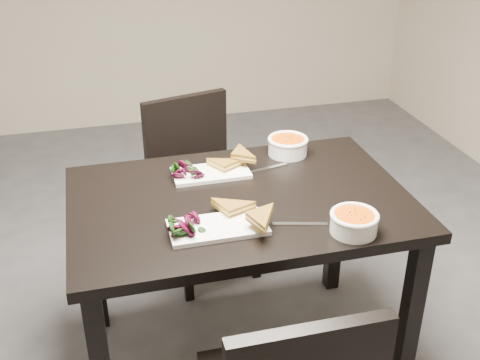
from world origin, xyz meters
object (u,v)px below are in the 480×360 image
(table, at_px, (240,221))
(soup_bowl_far, at_px, (288,145))
(plate_far, at_px, (211,173))
(plate_near, at_px, (218,227))
(chair_far, at_px, (197,176))
(soup_bowl_near, at_px, (354,221))

(table, relative_size, soup_bowl_far, 7.28)
(table, relative_size, plate_far, 4.12)
(plate_near, xyz_separation_m, soup_bowl_far, (0.40, 0.48, 0.03))
(chair_far, bearing_deg, soup_bowl_near, -86.82)
(table, xyz_separation_m, plate_near, (-0.12, -0.19, 0.11))
(plate_far, bearing_deg, chair_far, 85.89)
(soup_bowl_near, bearing_deg, table, 133.56)
(soup_bowl_near, distance_m, plate_far, 0.62)
(table, bearing_deg, plate_near, -123.58)
(chair_far, distance_m, plate_far, 0.58)
(chair_far, distance_m, plate_near, 0.94)
(chair_far, height_order, plate_far, chair_far)
(table, relative_size, plate_near, 3.79)
(soup_bowl_far, bearing_deg, plate_near, -129.70)
(soup_bowl_near, relative_size, soup_bowl_far, 0.95)
(table, xyz_separation_m, soup_bowl_far, (0.28, 0.30, 0.14))
(soup_bowl_near, height_order, plate_far, soup_bowl_near)
(plate_near, distance_m, plate_far, 0.39)
(soup_bowl_near, bearing_deg, chair_far, 107.52)
(chair_far, relative_size, plate_far, 2.92)
(plate_far, height_order, soup_bowl_far, soup_bowl_far)
(chair_far, height_order, plate_near, chair_far)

